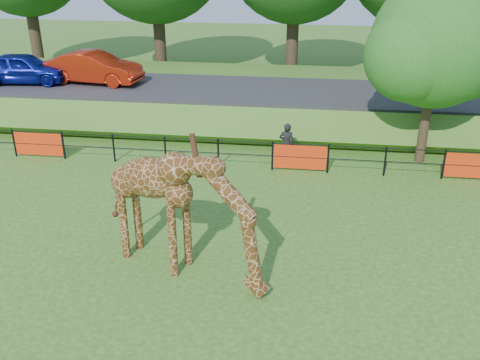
{
  "coord_description": "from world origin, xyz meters",
  "views": [
    {
      "loc": [
        3.26,
        -10.03,
        7.73
      ],
      "look_at": [
        1.55,
        2.54,
        2.0
      ],
      "focal_mm": 40.0,
      "sensor_mm": 36.0,
      "label": 1
    }
  ],
  "objects": [
    {
      "name": "perimeter_fence",
      "position": [
        0.0,
        8.0,
        0.55
      ],
      "size": [
        28.07,
        0.1,
        1.1
      ],
      "primitive_type": null,
      "color": "black",
      "rests_on": "ground"
    },
    {
      "name": "embankment",
      "position": [
        0.0,
        15.5,
        0.65
      ],
      "size": [
        40.0,
        9.0,
        1.3
      ],
      "primitive_type": "cube",
      "color": "#306018",
      "rests_on": "ground"
    },
    {
      "name": "car_blue",
      "position": [
        -10.37,
        13.67,
        2.14
      ],
      "size": [
        4.39,
        2.11,
        1.44
      ],
      "primitive_type": "imported",
      "rotation": [
        0.0,
        0.0,
        1.67
      ],
      "color": "#131E9C",
      "rests_on": "road"
    },
    {
      "name": "road",
      "position": [
        0.0,
        14.0,
        1.36
      ],
      "size": [
        40.0,
        5.0,
        0.12
      ],
      "primitive_type": "cube",
      "color": "#2D2C2F",
      "rests_on": "embankment"
    },
    {
      "name": "visitor",
      "position": [
        2.47,
        8.66,
        0.8
      ],
      "size": [
        0.63,
        0.47,
        1.59
      ],
      "primitive_type": "imported",
      "rotation": [
        0.0,
        0.0,
        2.98
      ],
      "color": "black",
      "rests_on": "ground"
    },
    {
      "name": "ground",
      "position": [
        0.0,
        0.0,
        0.0
      ],
      "size": [
        90.0,
        90.0,
        0.0
      ],
      "primitive_type": "plane",
      "color": "#306018",
      "rests_on": "ground"
    },
    {
      "name": "giraffe",
      "position": [
        0.35,
        1.17,
        1.67
      ],
      "size": [
        4.63,
        2.63,
        3.34
      ],
      "primitive_type": null,
      "rotation": [
        0.0,
        0.0,
        -0.41
      ],
      "color": "#553011",
      "rests_on": "ground"
    },
    {
      "name": "car_red",
      "position": [
        -7.02,
        14.13,
        2.17
      ],
      "size": [
        4.68,
        2.12,
        1.49
      ],
      "primitive_type": "imported",
      "rotation": [
        0.0,
        0.0,
        1.45
      ],
      "color": "#B7230D",
      "rests_on": "road"
    },
    {
      "name": "tree_east",
      "position": [
        7.6,
        9.63,
        4.28
      ],
      "size": [
        5.4,
        4.71,
        6.76
      ],
      "color": "#312316",
      "rests_on": "ground"
    }
  ]
}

